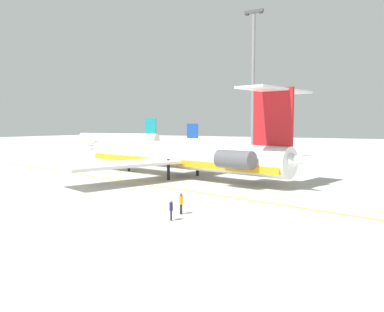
# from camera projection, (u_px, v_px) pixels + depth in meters

# --- Properties ---
(ground) EXTENTS (374.12, 374.12, 0.00)m
(ground) POSITION_uv_depth(u_px,v_px,m) (129.00, 185.00, 49.54)
(ground) COLOR #B7B5AD
(main_jetliner) EXTENTS (39.92, 35.50, 11.68)m
(main_jetliner) POSITION_uv_depth(u_px,v_px,m) (183.00, 155.00, 55.89)
(main_jetliner) COLOR white
(main_jetliner) RESTS_ON ground
(airliner_far_left) EXTENTS (31.66, 31.37, 9.46)m
(airliner_far_left) POSITION_uv_depth(u_px,v_px,m) (116.00, 139.00, 133.40)
(airliner_far_left) COLOR silver
(airliner_far_left) RESTS_ON ground
(airliner_mid_left) EXTENTS (25.50, 25.49, 7.71)m
(airliner_mid_left) POSITION_uv_depth(u_px,v_px,m) (232.00, 144.00, 106.99)
(airliner_mid_left) COLOR silver
(airliner_mid_left) RESTS_ON ground
(ground_crew_near_nose) EXTENTS (0.41, 0.27, 1.68)m
(ground_crew_near_nose) POSITION_uv_depth(u_px,v_px,m) (180.00, 156.00, 82.04)
(ground_crew_near_nose) COLOR black
(ground_crew_near_nose) RESTS_ON ground
(ground_crew_near_tail) EXTENTS (0.44, 0.28, 1.77)m
(ground_crew_near_tail) POSITION_uv_depth(u_px,v_px,m) (181.00, 201.00, 33.20)
(ground_crew_near_tail) COLOR black
(ground_crew_near_tail) RESTS_ON ground
(ground_crew_portside) EXTENTS (0.46, 0.29, 1.82)m
(ground_crew_portside) POSITION_uv_depth(u_px,v_px,m) (150.00, 156.00, 79.72)
(ground_crew_portside) COLOR black
(ground_crew_portside) RESTS_ON ground
(ground_crew_starboard) EXTENTS (0.37, 0.27, 1.68)m
(ground_crew_starboard) POSITION_uv_depth(u_px,v_px,m) (171.00, 207.00, 30.99)
(ground_crew_starboard) COLOR black
(ground_crew_starboard) RESTS_ON ground
(taxiway_centreline) EXTENTS (77.98, 15.81, 0.01)m
(taxiway_centreline) POSITION_uv_depth(u_px,v_px,m) (143.00, 184.00, 50.19)
(taxiway_centreline) COLOR gold
(taxiway_centreline) RESTS_ON ground
(light_mast) EXTENTS (4.00, 0.70, 30.63)m
(light_mast) POSITION_uv_depth(u_px,v_px,m) (253.00, 80.00, 81.88)
(light_mast) COLOR slate
(light_mast) RESTS_ON ground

